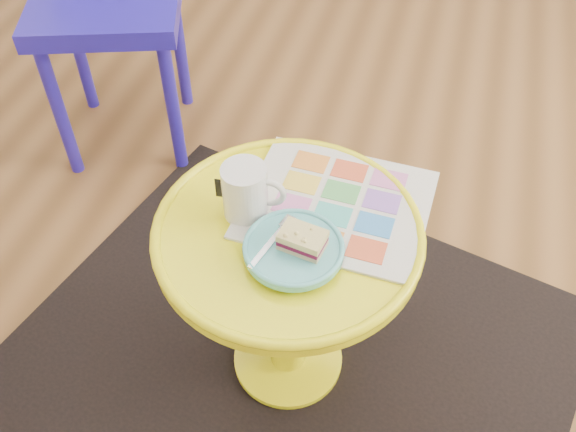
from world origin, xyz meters
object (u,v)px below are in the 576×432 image
(mug, at_px, (246,190))
(side_table, at_px, (288,274))
(newspaper, at_px, (337,204))
(plate, at_px, (294,249))

(mug, bearing_deg, side_table, -20.17)
(mug, bearing_deg, newspaper, 16.36)
(newspaper, distance_m, plate, 0.16)
(plate, bearing_deg, mug, 144.76)
(side_table, xyz_separation_m, mug, (-0.09, 0.02, 0.20))
(plate, bearing_deg, newspaper, 71.79)
(side_table, bearing_deg, plate, -65.15)
(side_table, xyz_separation_m, plate, (0.03, -0.06, 0.16))
(mug, distance_m, plate, 0.15)
(side_table, distance_m, newspaper, 0.18)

